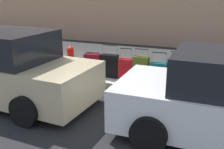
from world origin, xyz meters
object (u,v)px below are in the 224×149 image
Objects in this scene: fire_hydrant at (71,59)px; suitcase_red_4 at (126,69)px; suitcase_navy_1 at (176,74)px; suitcase_silver_0 at (195,78)px; suitcase_olive_3 at (141,69)px; bollard_post at (51,59)px; suitcase_teal_2 at (158,73)px; suitcase_black_5 at (110,66)px; parked_car_beige_1 at (2,68)px; suitcase_maroon_6 at (93,64)px.

suitcase_red_4 is at bearing -178.30° from fire_hydrant.
suitcase_red_4 is at bearing -4.09° from suitcase_navy_1.
suitcase_silver_0 is 0.74× the size of fire_hydrant.
fire_hydrant is at bearing -0.22° from suitcase_olive_3.
fire_hydrant is 0.63m from bollard_post.
suitcase_silver_0 is at bearing -179.36° from suitcase_teal_2.
fire_hydrant is at bearing 3.04° from suitcase_black_5.
suitcase_black_5 is 1.16× the size of fire_hydrant.
suitcase_olive_3 reaches higher than bollard_post.
bollard_post is (1.87, 0.22, 0.09)m from suitcase_black_5.
suitcase_olive_3 reaches higher than fire_hydrant.
parked_car_beige_1 is at bearing 31.51° from suitcase_teal_2.
suitcase_maroon_6 is 0.83× the size of bollard_post.
suitcase_navy_1 reaches higher than suitcase_olive_3.
suitcase_red_4 reaches higher than fire_hydrant.
suitcase_red_4 reaches higher than suitcase_silver_0.
suitcase_red_4 is at bearing -175.12° from bollard_post.
suitcase_maroon_6 is 2.60m from parked_car_beige_1.
suitcase_teal_2 reaches higher than fire_hydrant.
bollard_post is (3.82, 0.10, 0.08)m from suitcase_navy_1.
suitcase_navy_1 is at bearing 179.08° from fire_hydrant.
suitcase_red_4 is 1.09× the size of fire_hydrant.
suitcase_black_5 is 1.14× the size of bollard_post.
bollard_post is (4.29, 0.15, 0.14)m from suitcase_silver_0.
suitcase_olive_3 reaches higher than suitcase_silver_0.
suitcase_black_5 is (0.50, -0.01, 0.04)m from suitcase_red_4.
suitcase_black_5 is (2.42, -0.07, 0.06)m from suitcase_silver_0.
suitcase_olive_3 is at bearing 179.78° from fire_hydrant.
suitcase_teal_2 is 2.01m from suitcase_maroon_6.
suitcase_teal_2 reaches higher than suitcase_silver_0.
suitcase_black_5 reaches higher than bollard_post.
suitcase_silver_0 is 0.70× the size of suitcase_teal_2.
parked_car_beige_1 reaches higher than suitcase_black_5.
fire_hydrant is 0.99× the size of bollard_post.
suitcase_navy_1 is 0.99× the size of suitcase_black_5.
parked_car_beige_1 is at bearing 41.41° from suitcase_red_4.
suitcase_navy_1 is 0.98m from suitcase_olive_3.
bollard_post is at bearing -92.16° from parked_car_beige_1.
suitcase_silver_0 is 1.45m from suitcase_olive_3.
suitcase_navy_1 is 4.41m from parked_car_beige_1.
suitcase_navy_1 is 3.21m from fire_hydrant.
suitcase_black_5 is at bearing -131.84° from parked_car_beige_1.
parked_car_beige_1 is at bearing 87.84° from bollard_post.
parked_car_beige_1 is (2.91, 2.09, 0.29)m from suitcase_olive_3.
suitcase_teal_2 is at bearing -148.49° from parked_car_beige_1.
suitcase_navy_1 is 1.01× the size of suitcase_olive_3.
bollard_post is at bearing 6.62° from suitcase_black_5.
suitcase_teal_2 is at bearing 179.68° from fire_hydrant.
suitcase_teal_2 is 3.34m from bollard_post.
suitcase_maroon_6 is 0.15× the size of parked_car_beige_1.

